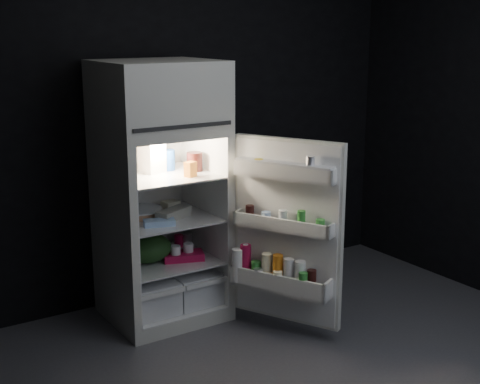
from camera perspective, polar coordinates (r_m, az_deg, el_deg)
floor at (r=4.00m, az=5.66°, el=-15.98°), size 4.00×3.40×0.00m
wall_back at (r=4.95m, az=-6.38°, el=6.42°), size 4.00×0.00×2.70m
refrigerator at (r=4.57m, az=-6.93°, el=0.75°), size 0.76×0.71×1.78m
fridge_door at (r=4.34m, az=3.80°, el=-3.70°), size 0.50×0.73×1.22m
milk_jug at (r=4.57m, az=-7.54°, el=3.15°), size 0.17×0.17×0.24m
mayo_jar at (r=4.64m, az=-6.22°, el=2.73°), size 0.14×0.14×0.14m
jam_jar at (r=4.59m, az=-3.90°, el=2.60°), size 0.13×0.13×0.13m
amber_bottle at (r=4.53m, az=-9.87°, el=2.85°), size 0.09×0.09×0.22m
small_carton at (r=4.42m, az=-4.25°, el=1.95°), size 0.09×0.08×0.10m
egg_carton at (r=4.53m, az=-5.70°, el=-1.88°), size 0.29×0.20×0.07m
pie at (r=4.65m, az=-8.55°, el=-1.76°), size 0.34×0.34×0.04m
flat_package at (r=4.40m, az=-6.90°, el=-2.60°), size 0.22×0.16×0.04m
wrapped_pkg at (r=4.82m, az=-5.94°, el=-1.05°), size 0.12×0.11×0.05m
produce_bag at (r=4.60m, az=-7.82°, el=-4.78°), size 0.41×0.38×0.20m
yogurt_tray at (r=4.65m, az=-4.86°, el=-5.47°), size 0.31×0.23×0.05m
small_can_red at (r=4.90m, az=-5.25°, el=-4.17°), size 0.08×0.08×0.09m
small_can_silver at (r=4.93m, az=-4.55°, el=-4.05°), size 0.08×0.08×0.09m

